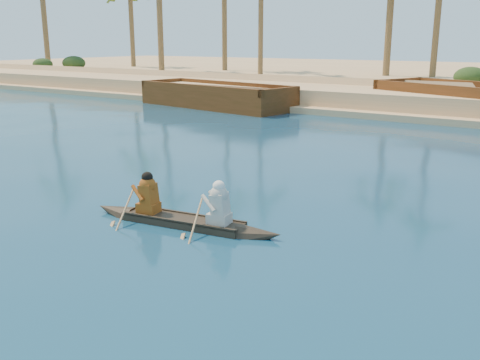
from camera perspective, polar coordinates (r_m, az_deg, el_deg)
The scene contains 2 objects.
canoe at distance 12.62m, azimuth -6.12°, elevation -3.67°, with size 5.00×1.39×1.37m.
barge_left at distance 35.09m, azimuth -2.60°, elevation 8.81°, with size 11.23×5.20×1.80m.
Camera 1 is at (-0.26, -6.09, 4.22)m, focal length 40.00 mm.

